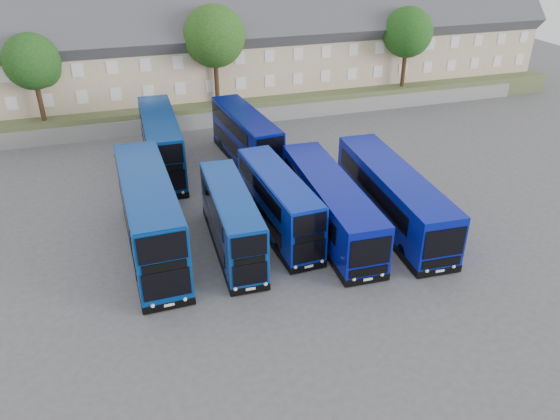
{
  "coord_description": "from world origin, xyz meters",
  "views": [
    {
      "loc": [
        -7.84,
        -26.11,
        18.64
      ],
      "look_at": [
        1.11,
        2.28,
        2.2
      ],
      "focal_mm": 35.0,
      "sensor_mm": 36.0,
      "label": 1
    }
  ],
  "objects_px": {
    "dd_front_mid": "(232,222)",
    "tree_east": "(408,34)",
    "tree_west": "(34,63)",
    "tree_mid": "(216,38)",
    "tree_far": "(425,16)",
    "dd_front_left": "(150,218)",
    "coach_east_a": "(329,205)"
  },
  "relations": [
    {
      "from": "coach_east_a",
      "to": "tree_far",
      "type": "relative_size",
      "value": 1.51
    },
    {
      "from": "tree_west",
      "to": "tree_mid",
      "type": "xyz_separation_m",
      "value": [
        16.0,
        0.5,
        1.02
      ]
    },
    {
      "from": "coach_east_a",
      "to": "tree_mid",
      "type": "distance_m",
      "value": 23.91
    },
    {
      "from": "tree_west",
      "to": "tree_far",
      "type": "relative_size",
      "value": 0.88
    },
    {
      "from": "tree_east",
      "to": "tree_far",
      "type": "relative_size",
      "value": 0.94
    },
    {
      "from": "dd_front_mid",
      "to": "tree_far",
      "type": "distance_m",
      "value": 42.84
    },
    {
      "from": "tree_mid",
      "to": "tree_far",
      "type": "relative_size",
      "value": 1.06
    },
    {
      "from": "dd_front_mid",
      "to": "coach_east_a",
      "type": "distance_m",
      "value": 6.63
    },
    {
      "from": "dd_front_left",
      "to": "dd_front_mid",
      "type": "distance_m",
      "value": 4.9
    },
    {
      "from": "tree_west",
      "to": "tree_mid",
      "type": "bearing_deg",
      "value": 1.79
    },
    {
      "from": "coach_east_a",
      "to": "dd_front_mid",
      "type": "bearing_deg",
      "value": -174.01
    },
    {
      "from": "dd_front_left",
      "to": "tree_west",
      "type": "xyz_separation_m",
      "value": [
        -7.12,
        21.71,
        4.65
      ]
    },
    {
      "from": "dd_front_left",
      "to": "dd_front_mid",
      "type": "xyz_separation_m",
      "value": [
        4.73,
        -1.17,
        -0.49
      ]
    },
    {
      "from": "coach_east_a",
      "to": "tree_east",
      "type": "distance_m",
      "value": 29.02
    },
    {
      "from": "dd_front_mid",
      "to": "tree_mid",
      "type": "bearing_deg",
      "value": 81.64
    },
    {
      "from": "tree_east",
      "to": "tree_far",
      "type": "xyz_separation_m",
      "value": [
        6.0,
        7.0,
        0.34
      ]
    },
    {
      "from": "coach_east_a",
      "to": "tree_west",
      "type": "relative_size",
      "value": 1.71
    },
    {
      "from": "dd_front_mid",
      "to": "tree_west",
      "type": "bearing_deg",
      "value": 119.08
    },
    {
      "from": "dd_front_left",
      "to": "tree_mid",
      "type": "relative_size",
      "value": 1.35
    },
    {
      "from": "coach_east_a",
      "to": "tree_east",
      "type": "xyz_separation_m",
      "value": [
        17.53,
        22.42,
        5.64
      ]
    },
    {
      "from": "tree_mid",
      "to": "tree_far",
      "type": "bearing_deg",
      "value": 14.04
    },
    {
      "from": "dd_front_left",
      "to": "tree_far",
      "type": "relative_size",
      "value": 1.42
    },
    {
      "from": "dd_front_mid",
      "to": "tree_east",
      "type": "xyz_separation_m",
      "value": [
        24.15,
        22.88,
        5.47
      ]
    },
    {
      "from": "dd_front_left",
      "to": "tree_mid",
      "type": "distance_m",
      "value": 24.58
    },
    {
      "from": "dd_front_mid",
      "to": "tree_east",
      "type": "height_order",
      "value": "tree_east"
    },
    {
      "from": "dd_front_mid",
      "to": "tree_west",
      "type": "relative_size",
      "value": 1.29
    },
    {
      "from": "tree_west",
      "to": "tree_mid",
      "type": "height_order",
      "value": "tree_mid"
    },
    {
      "from": "tree_far",
      "to": "dd_front_mid",
      "type": "bearing_deg",
      "value": -135.25
    },
    {
      "from": "dd_front_left",
      "to": "coach_east_a",
      "type": "distance_m",
      "value": 11.39
    },
    {
      "from": "dd_front_mid",
      "to": "coach_east_a",
      "type": "relative_size",
      "value": 0.76
    },
    {
      "from": "dd_front_left",
      "to": "coach_east_a",
      "type": "xyz_separation_m",
      "value": [
        11.35,
        -0.71,
        -0.66
      ]
    },
    {
      "from": "tree_mid",
      "to": "tree_east",
      "type": "height_order",
      "value": "tree_mid"
    }
  ]
}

